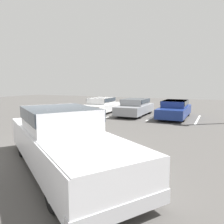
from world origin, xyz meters
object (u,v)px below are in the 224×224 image
at_px(pickup_truck, 64,140).
at_px(parked_sedan_c, 175,109).
at_px(parked_sedan_b, 135,106).
at_px(traffic_cone, 33,128).
at_px(parked_sedan_a, 101,105).
at_px(wheel_stop_curb, 167,112).

xyz_separation_m(pickup_truck, parked_sedan_c, (1.13, 10.91, -0.20)).
distance_m(parked_sedan_b, traffic_cone, 8.24).
xyz_separation_m(parked_sedan_b, traffic_cone, (-2.51, -7.83, -0.45)).
bearing_deg(parked_sedan_a, parked_sedan_b, 88.33).
relative_size(traffic_cone, wheel_stop_curb, 0.27).
distance_m(parked_sedan_c, traffic_cone, 9.55).
bearing_deg(parked_sedan_c, parked_sedan_b, -90.38).
relative_size(parked_sedan_c, traffic_cone, 9.81).
bearing_deg(wheel_stop_curb, parked_sedan_c, -66.57).
xyz_separation_m(traffic_cone, wheel_stop_curb, (4.45, 10.14, -0.15)).
height_order(parked_sedan_a, parked_sedan_b, parked_sedan_a).
distance_m(pickup_truck, parked_sedan_b, 11.06).
relative_size(parked_sedan_c, wheel_stop_curb, 2.62).
bearing_deg(traffic_cone, parked_sedan_a, 92.88).
bearing_deg(pickup_truck, parked_sedan_b, 132.92).
height_order(parked_sedan_c, traffic_cone, parked_sedan_c).
bearing_deg(traffic_cone, parked_sedan_c, 55.15).
bearing_deg(wheel_stop_curb, traffic_cone, -113.71).
relative_size(parked_sedan_b, wheel_stop_curb, 2.49).
bearing_deg(wheel_stop_curb, pickup_truck, -90.55).
bearing_deg(parked_sedan_a, traffic_cone, -0.72).
bearing_deg(wheel_stop_curb, parked_sedan_b, -130.17).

